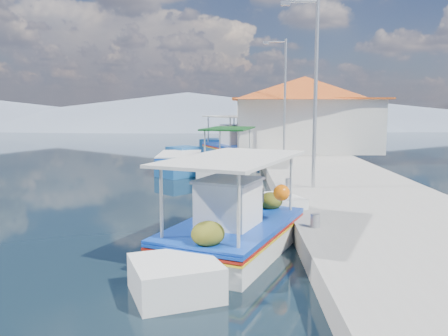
{
  "coord_description": "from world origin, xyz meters",
  "views": [
    {
      "loc": [
        2.04,
        -12.82,
        3.12
      ],
      "look_at": [
        1.72,
        0.74,
        1.3
      ],
      "focal_mm": 36.82,
      "sensor_mm": 36.0,
      "label": 1
    }
  ],
  "objects": [
    {
      "name": "ground",
      "position": [
        0.0,
        0.0,
        0.0
      ],
      "size": [
        160.0,
        160.0,
        0.0
      ],
      "primitive_type": "plane",
      "color": "black",
      "rests_on": "ground"
    },
    {
      "name": "quay",
      "position": [
        5.9,
        6.0,
        0.25
      ],
      "size": [
        5.0,
        44.0,
        0.5
      ],
      "primitive_type": "cube",
      "color": "#9E9A93",
      "rests_on": "ground"
    },
    {
      "name": "bollards",
      "position": [
        3.8,
        5.25,
        0.65
      ],
      "size": [
        0.2,
        17.2,
        0.3
      ],
      "color": "#A5A8AD",
      "rests_on": "quay"
    },
    {
      "name": "main_caique",
      "position": [
        1.99,
        -3.19,
        0.44
      ],
      "size": [
        3.77,
        6.44,
        2.3
      ],
      "rotation": [
        0.0,
        0.0,
        0.4
      ],
      "color": "white",
      "rests_on": "ground"
    },
    {
      "name": "caique_green_canopy",
      "position": [
        1.74,
        8.05,
        0.36
      ],
      "size": [
        2.7,
        6.3,
        2.4
      ],
      "rotation": [
        0.0,
        0.0,
        0.19
      ],
      "color": "white",
      "rests_on": "ground"
    },
    {
      "name": "caique_blue_hull",
      "position": [
        -0.7,
        9.89,
        0.33
      ],
      "size": [
        2.16,
        6.77,
        1.21
      ],
      "rotation": [
        0.0,
        0.0,
        -0.04
      ],
      "color": "#174F8F",
      "rests_on": "ground"
    },
    {
      "name": "caique_far",
      "position": [
        1.9,
        15.67,
        0.52
      ],
      "size": [
        4.38,
        7.37,
        2.81
      ],
      "rotation": [
        0.0,
        0.0,
        -0.41
      ],
      "color": "#174F8F",
      "rests_on": "ground"
    },
    {
      "name": "harbor_building",
      "position": [
        6.2,
        15.0,
        2.78
      ],
      "size": [
        10.49,
        10.49,
        4.4
      ],
      "color": "silver",
      "rests_on": "quay"
    },
    {
      "name": "lamp_post_near",
      "position": [
        4.51,
        2.0,
        3.85
      ],
      "size": [
        1.21,
        0.14,
        6.0
      ],
      "color": "#A5A8AD",
      "rests_on": "quay"
    },
    {
      "name": "lamp_post_far",
      "position": [
        4.51,
        11.0,
        3.85
      ],
      "size": [
        1.21,
        0.14,
        6.0
      ],
      "color": "#A5A8AD",
      "rests_on": "quay"
    },
    {
      "name": "mountain_ridge",
      "position": [
        6.54,
        56.0,
        2.04
      ],
      "size": [
        171.4,
        96.0,
        5.5
      ],
      "color": "gray",
      "rests_on": "ground"
    }
  ]
}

